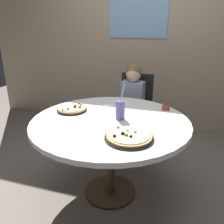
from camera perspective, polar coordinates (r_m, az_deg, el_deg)
The scene contains 10 objects.
ground_plane at distance 2.34m, azimuth -0.39°, elevation -19.13°, with size 8.00×8.00×0.00m, color slate.
wall_with_window at distance 3.52m, azimuth 8.92°, elevation 19.54°, with size 5.20×0.14×2.90m.
dining_table at distance 1.98m, azimuth -0.44°, elevation -4.15°, with size 1.34×1.34×0.75m.
chair_wooden at distance 2.91m, azimuth 5.63°, elevation 1.07°, with size 0.42×0.42×0.95m.
diner_child at distance 2.76m, azimuth 4.59°, elevation -1.00°, with size 0.27×0.42×1.08m.
pizza_veggie at distance 1.62m, azimuth 4.24°, elevation -6.12°, with size 0.35×0.35×0.05m.
pizza_cheese at distance 2.18m, azimuth -9.91°, elevation 0.73°, with size 0.28×0.28×0.05m.
soda_cup at distance 1.94m, azimuth 2.04°, elevation 0.53°, with size 0.08×0.08×0.31m.
sauce_bowl at distance 2.23m, azimuth 13.20°, elevation 1.07°, with size 0.07×0.07×0.04m, color brown.
plate_small at distance 2.34m, azimuth -0.40°, elevation 2.10°, with size 0.18×0.18×0.01m, color white.
Camera 1 is at (0.56, -1.72, 1.49)m, focal length 36.83 mm.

